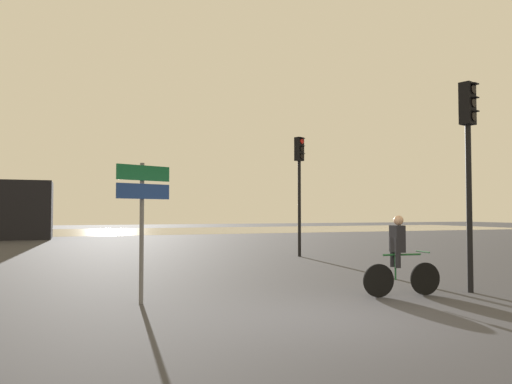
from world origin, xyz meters
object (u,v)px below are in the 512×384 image
at_px(direction_sign_post, 143,206).
at_px(cyclist, 399,255).
at_px(traffic_light_near_right, 468,146).
at_px(traffic_light_far_right, 299,174).

bearing_deg(direction_sign_post, cyclist, 146.03).
relative_size(traffic_light_near_right, direction_sign_post, 1.71).
bearing_deg(traffic_light_far_right, traffic_light_near_right, 61.31).
bearing_deg(traffic_light_near_right, direction_sign_post, -29.20).
bearing_deg(direction_sign_post, traffic_light_far_right, -154.68).
height_order(traffic_light_near_right, traffic_light_far_right, traffic_light_far_right).
height_order(traffic_light_far_right, cyclist, traffic_light_far_right).
xyz_separation_m(traffic_light_near_right, direction_sign_post, (-6.65, 1.09, -1.30)).
bearing_deg(traffic_light_far_right, direction_sign_post, 21.41).
bearing_deg(cyclist, traffic_light_far_right, 172.96).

